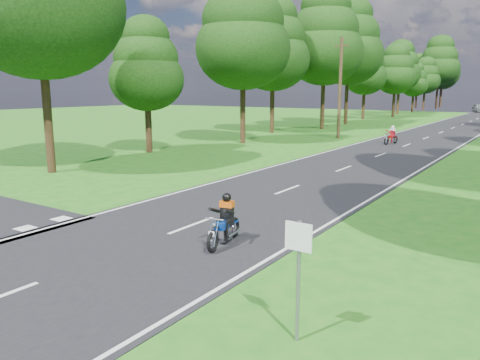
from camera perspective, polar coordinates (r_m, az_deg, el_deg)
The scene contains 8 objects.
ground at distance 12.53m, azimuth -11.83°, elevation -7.69°, with size 160.00×160.00×0.00m, color #1C6116.
main_road at distance 58.99m, azimuth 25.51°, elevation 6.14°, with size 7.00×140.00×0.02m, color black.
road_markings at distance 57.16m, azimuth 25.09°, elevation 6.07°, with size 7.40×140.00×0.01m.
telegraph_pole at distance 39.05m, azimuth 12.10°, elevation 10.97°, with size 1.20×0.26×8.00m.
road_sign at distance 7.41m, azimuth 7.13°, elevation -9.84°, with size 0.45×0.07×2.00m.
rider_near_blue at distance 12.04m, azimuth -1.97°, elevation -4.82°, with size 0.53×1.59×1.33m, color navy, non-canonical shape.
rider_far_red at distance 35.68m, azimuth 17.95°, elevation 5.25°, with size 0.54×1.62×1.35m, color #B8170E, non-canonical shape.
distant_car at distance 90.73m, azimuth 27.15°, elevation 7.84°, with size 1.76×4.36×1.49m, color #A5A8AC.
Camera 1 is at (8.57, -8.23, 3.98)m, focal length 35.00 mm.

